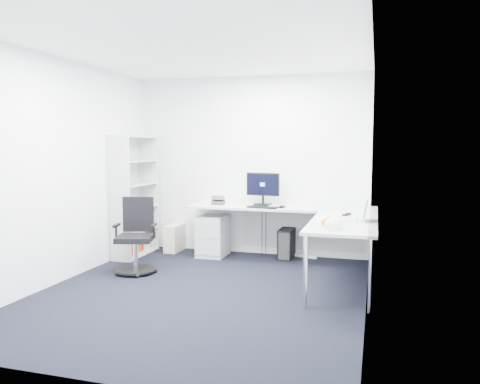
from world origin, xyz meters
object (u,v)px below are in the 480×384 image
(l_desk, at_px, (275,238))
(monitor, at_px, (263,189))
(task_chair, at_px, (135,236))
(laptop, at_px, (346,209))
(bookshelf, at_px, (134,196))

(l_desk, relative_size, monitor, 5.27)
(l_desk, height_order, monitor, monitor)
(task_chair, distance_m, laptop, 2.70)
(task_chair, xyz_separation_m, monitor, (1.39, 1.30, 0.54))
(bookshelf, height_order, monitor, bookshelf)
(l_desk, bearing_deg, task_chair, -152.66)
(l_desk, xyz_separation_m, task_chair, (-1.67, -0.86, 0.10))
(monitor, bearing_deg, task_chair, -129.09)
(bookshelf, distance_m, monitor, 1.93)
(monitor, bearing_deg, l_desk, -49.23)
(monitor, bearing_deg, laptop, -33.39)
(monitor, relative_size, laptop, 1.35)
(bookshelf, bearing_deg, monitor, 11.56)
(task_chair, relative_size, laptop, 2.58)
(task_chair, bearing_deg, bookshelf, 103.03)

